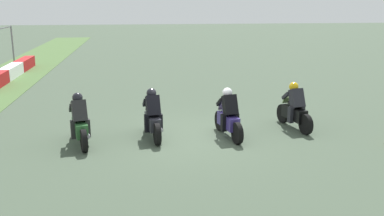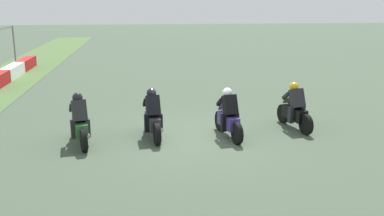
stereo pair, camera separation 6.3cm
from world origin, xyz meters
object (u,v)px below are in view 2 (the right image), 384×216
Objects in this scene: rider_lane_c at (153,118)px; rider_lane_d at (80,123)px; rider_lane_b at (228,117)px; rider_lane_a at (295,110)px.

rider_lane_c is 2.14m from rider_lane_d.
rider_lane_a is at bearing -84.89° from rider_lane_b.
rider_lane_c is 1.02× the size of rider_lane_d.
rider_lane_c is (-0.45, 4.59, 0.00)m from rider_lane_a.
rider_lane_b is 4.40m from rider_lane_d.
rider_lane_b is at bearing 94.17° from rider_lane_a.
rider_lane_c and rider_lane_d have the same top height.
rider_lane_a is 1.00× the size of rider_lane_b.
rider_lane_d is at bearing 91.85° from rider_lane_c.
rider_lane_b is (-0.64, 2.31, 0.00)m from rider_lane_a.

